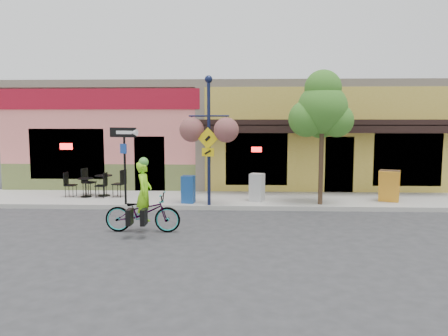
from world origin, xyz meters
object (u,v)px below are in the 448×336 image
(bicycle, at_px, (143,212))
(building, at_px, (229,134))
(newspaper_box_blue, at_px, (188,189))
(lamp_post, at_px, (209,141))
(newspaper_box_grey, at_px, (257,187))
(one_way_sign, at_px, (125,166))
(street_tree, at_px, (322,137))
(cyclist_rider, at_px, (144,202))

(bicycle, bearing_deg, building, -11.07)
(bicycle, relative_size, newspaper_box_blue, 2.16)
(bicycle, bearing_deg, lamp_post, -27.12)
(building, xyz_separation_m, newspaper_box_grey, (1.16, -6.11, -1.62))
(building, bearing_deg, lamp_post, -93.71)
(newspaper_box_grey, bearing_deg, one_way_sign, -147.41)
(bicycle, relative_size, street_tree, 0.45)
(newspaper_box_grey, bearing_deg, bicycle, -107.34)
(bicycle, height_order, lamp_post, lamp_post)
(building, relative_size, lamp_post, 4.30)
(newspaper_box_grey, distance_m, street_tree, 2.78)
(one_way_sign, bearing_deg, cyclist_rider, -49.65)
(newspaper_box_grey, bearing_deg, cyclist_rider, -106.89)
(lamp_post, height_order, one_way_sign, lamp_post)
(lamp_post, relative_size, street_tree, 0.95)
(one_way_sign, bearing_deg, newspaper_box_blue, 25.81)
(building, distance_m, lamp_post, 6.86)
(cyclist_rider, bearing_deg, one_way_sign, 24.17)
(building, height_order, one_way_sign, building)
(newspaper_box_blue, bearing_deg, street_tree, 7.13)
(bicycle, height_order, street_tree, street_tree)
(one_way_sign, relative_size, street_tree, 0.57)
(lamp_post, bearing_deg, one_way_sign, -167.89)
(cyclist_rider, height_order, one_way_sign, one_way_sign)
(building, bearing_deg, cyclist_rider, -101.14)
(building, height_order, cyclist_rider, building)
(building, distance_m, newspaper_box_blue, 6.82)
(bicycle, relative_size, cyclist_rider, 1.22)
(newspaper_box_blue, distance_m, newspaper_box_grey, 2.37)
(lamp_post, xyz_separation_m, one_way_sign, (-2.79, 0.00, -0.84))
(cyclist_rider, xyz_separation_m, newspaper_box_grey, (3.09, 3.70, -0.19))
(newspaper_box_blue, bearing_deg, bicycle, -95.87)
(cyclist_rider, relative_size, newspaper_box_blue, 1.76)
(one_way_sign, height_order, street_tree, street_tree)
(newspaper_box_blue, bearing_deg, one_way_sign, -162.87)
(building, height_order, bicycle, building)
(cyclist_rider, bearing_deg, lamp_post, -26.35)
(newspaper_box_blue, relative_size, street_tree, 0.21)
(cyclist_rider, xyz_separation_m, one_way_sign, (-1.30, 2.96, 0.61))
(building, height_order, newspaper_box_grey, building)
(building, relative_size, newspaper_box_grey, 19.00)
(one_way_sign, bearing_deg, lamp_post, 16.54)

